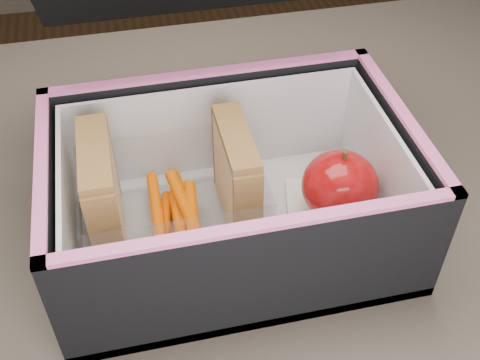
% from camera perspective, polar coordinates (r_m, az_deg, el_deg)
% --- Properties ---
extents(kitchen_table, '(1.20, 0.80, 0.75)m').
position_cam_1_polar(kitchen_table, '(0.68, 3.42, -8.25)').
color(kitchen_table, brown).
rests_on(kitchen_table, ground).
extents(lunch_bag, '(0.32, 0.35, 0.28)m').
position_cam_1_polar(lunch_bag, '(0.54, -0.94, -0.12)').
color(lunch_bag, black).
rests_on(lunch_bag, kitchen_table).
extents(plastic_tub, '(0.16, 0.12, 0.07)m').
position_cam_1_polar(plastic_tub, '(0.56, -6.40, -2.06)').
color(plastic_tub, white).
rests_on(plastic_tub, lunch_bag).
extents(sandwich_left, '(0.03, 0.10, 0.11)m').
position_cam_1_polar(sandwich_left, '(0.54, -12.87, -1.40)').
color(sandwich_left, '#D8B786').
rests_on(sandwich_left, plastic_tub).
extents(sandwich_right, '(0.03, 0.09, 0.10)m').
position_cam_1_polar(sandwich_right, '(0.55, -0.35, 0.32)').
color(sandwich_right, '#D8B786').
rests_on(sandwich_right, plastic_tub).
extents(carrot_sticks, '(0.05, 0.13, 0.03)m').
position_cam_1_polar(carrot_sticks, '(0.56, -5.78, -3.42)').
color(carrot_sticks, '#E55200').
rests_on(carrot_sticks, plastic_tub).
extents(paper_napkin, '(0.09, 0.10, 0.01)m').
position_cam_1_polar(paper_napkin, '(0.59, 8.30, -2.81)').
color(paper_napkin, white).
rests_on(paper_napkin, lunch_bag).
extents(red_apple, '(0.09, 0.09, 0.08)m').
position_cam_1_polar(red_apple, '(0.56, 9.45, -0.57)').
color(red_apple, '#820400').
rests_on(red_apple, paper_napkin).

